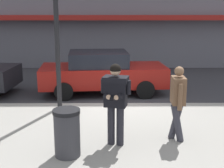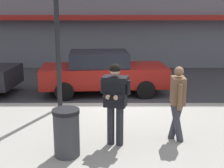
{
  "view_description": "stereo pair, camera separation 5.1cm",
  "coord_description": "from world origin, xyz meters",
  "px_view_note": "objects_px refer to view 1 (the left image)",
  "views": [
    {
      "loc": [
        -0.28,
        -9.62,
        3.06
      ],
      "look_at": [
        -0.23,
        -3.18,
        1.49
      ],
      "focal_mm": 50.0,
      "sensor_mm": 36.0,
      "label": 1
    },
    {
      "loc": [
        -0.23,
        -9.62,
        3.06
      ],
      "look_at": [
        -0.23,
        -3.18,
        1.49
      ],
      "focal_mm": 50.0,
      "sensor_mm": 36.0,
      "label": 2
    }
  ],
  "objects_px": {
    "man_texting_on_phone": "(116,96)",
    "pedestrian_dark_coat": "(178,99)",
    "trash_bin": "(67,133)",
    "parked_sedan_mid": "(102,72)",
    "street_lamp_post": "(56,5)"
  },
  "relations": [
    {
      "from": "pedestrian_dark_coat",
      "to": "trash_bin",
      "type": "distance_m",
      "value": 2.53
    },
    {
      "from": "pedestrian_dark_coat",
      "to": "trash_bin",
      "type": "xyz_separation_m",
      "value": [
        -2.36,
        -0.77,
        -0.47
      ]
    },
    {
      "from": "man_texting_on_phone",
      "to": "street_lamp_post",
      "type": "xyz_separation_m",
      "value": [
        -1.63,
        2.62,
        1.89
      ]
    },
    {
      "from": "parked_sedan_mid",
      "to": "pedestrian_dark_coat",
      "type": "xyz_separation_m",
      "value": [
        1.78,
        -4.54,
        0.32
      ]
    },
    {
      "from": "man_texting_on_phone",
      "to": "street_lamp_post",
      "type": "relative_size",
      "value": 0.37
    },
    {
      "from": "man_texting_on_phone",
      "to": "trash_bin",
      "type": "height_order",
      "value": "man_texting_on_phone"
    },
    {
      "from": "man_texting_on_phone",
      "to": "trash_bin",
      "type": "bearing_deg",
      "value": -152.3
    },
    {
      "from": "parked_sedan_mid",
      "to": "pedestrian_dark_coat",
      "type": "height_order",
      "value": "pedestrian_dark_coat"
    },
    {
      "from": "parked_sedan_mid",
      "to": "street_lamp_post",
      "type": "relative_size",
      "value": 0.95
    },
    {
      "from": "man_texting_on_phone",
      "to": "pedestrian_dark_coat",
      "type": "distance_m",
      "value": 1.41
    },
    {
      "from": "parked_sedan_mid",
      "to": "trash_bin",
      "type": "distance_m",
      "value": 5.34
    },
    {
      "from": "parked_sedan_mid",
      "to": "street_lamp_post",
      "type": "xyz_separation_m",
      "value": [
        -1.23,
        -2.18,
        2.35
      ]
    },
    {
      "from": "man_texting_on_phone",
      "to": "pedestrian_dark_coat",
      "type": "xyz_separation_m",
      "value": [
        1.38,
        0.26,
        -0.14
      ]
    },
    {
      "from": "pedestrian_dark_coat",
      "to": "man_texting_on_phone",
      "type": "bearing_deg",
      "value": -169.35
    },
    {
      "from": "street_lamp_post",
      "to": "pedestrian_dark_coat",
      "type": "bearing_deg",
      "value": -38.06
    }
  ]
}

